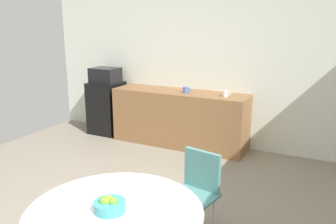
{
  "coord_description": "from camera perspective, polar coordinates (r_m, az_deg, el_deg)",
  "views": [
    {
      "loc": [
        1.94,
        -2.35,
        2.0
      ],
      "look_at": [
        0.15,
        1.22,
        0.95
      ],
      "focal_mm": 37.15,
      "sensor_mm": 36.0,
      "label": 1
    }
  ],
  "objects": [
    {
      "name": "microwave",
      "position": [
        6.33,
        -10.25,
        5.97
      ],
      "size": [
        0.48,
        0.38,
        0.26
      ],
      "primitive_type": "cube",
      "color": "black",
      "rests_on": "mini_fridge"
    },
    {
      "name": "wall_back",
      "position": [
        5.74,
        6.72,
        7.6
      ],
      "size": [
        6.0,
        0.1,
        2.6
      ],
      "primitive_type": "cube",
      "color": "silver",
      "rests_on": "ground_plane"
    },
    {
      "name": "mug_white",
      "position": [
        5.49,
        2.94,
        3.65
      ],
      "size": [
        0.13,
        0.08,
        0.09
      ],
      "color": "#3F66BF",
      "rests_on": "counter_block"
    },
    {
      "name": "fruit_bowl",
      "position": [
        2.48,
        -9.58,
        -14.76
      ],
      "size": [
        0.22,
        0.22,
        0.11
      ],
      "color": "teal",
      "rests_on": "round_table"
    },
    {
      "name": "mug_green",
      "position": [
        5.27,
        9.42,
        3.0
      ],
      "size": [
        0.13,
        0.08,
        0.09
      ],
      "color": "white",
      "rests_on": "counter_block"
    },
    {
      "name": "counter_block",
      "position": [
        5.72,
        1.89,
        -1.03
      ],
      "size": [
        2.23,
        0.6,
        0.9
      ],
      "primitive_type": "cube",
      "color": "brown",
      "rests_on": "ground_plane"
    },
    {
      "name": "mini_fridge",
      "position": [
        6.44,
        -10.01,
        0.72
      ],
      "size": [
        0.54,
        0.54,
        0.93
      ],
      "primitive_type": "cube",
      "color": "black",
      "rests_on": "ground_plane"
    },
    {
      "name": "chair_teal",
      "position": [
        3.31,
        4.7,
        -11.83
      ],
      "size": [
        0.49,
        0.49,
        0.83
      ],
      "color": "silver",
      "rests_on": "ground_plane"
    }
  ]
}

